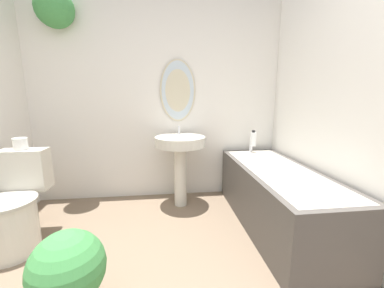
% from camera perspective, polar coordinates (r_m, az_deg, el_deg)
% --- Properties ---
extents(wall_back, '(2.98, 0.37, 2.40)m').
position_cam_1_polar(wall_back, '(2.84, -10.38, 12.98)').
color(wall_back, silver).
rests_on(wall_back, ground_plane).
extents(wall_right, '(0.06, 2.42, 2.40)m').
position_cam_1_polar(wall_right, '(2.19, 33.74, 9.22)').
color(wall_right, silver).
rests_on(wall_right, ground_plane).
extents(toilet, '(0.43, 0.59, 0.77)m').
position_cam_1_polar(toilet, '(2.41, -37.23, -12.69)').
color(toilet, beige).
rests_on(toilet, ground_plane).
extents(pedestal_sink, '(0.55, 0.55, 0.89)m').
position_cam_1_polar(pedestal_sink, '(2.58, -2.88, -1.91)').
color(pedestal_sink, beige).
rests_on(pedestal_sink, ground_plane).
extents(bathtub, '(0.63, 1.63, 0.64)m').
position_cam_1_polar(bathtub, '(2.40, 19.91, -11.88)').
color(bathtub, '#4C4742').
rests_on(bathtub, ground_plane).
extents(shampoo_bottle, '(0.07, 0.07, 0.19)m').
position_cam_1_polar(shampoo_bottle, '(2.90, 14.61, 1.25)').
color(shampoo_bottle, white).
rests_on(shampoo_bottle, bathtub).
extents(potted_plant, '(0.39, 0.39, 0.53)m').
position_cam_1_polar(potted_plant, '(1.55, -27.78, -25.99)').
color(potted_plant, silver).
rests_on(potted_plant, ground_plane).
extents(toilet_paper_roll, '(0.11, 0.11, 0.10)m').
position_cam_1_polar(toilet_paper_roll, '(2.46, -36.17, 0.04)').
color(toilet_paper_roll, white).
rests_on(toilet_paper_roll, toilet).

